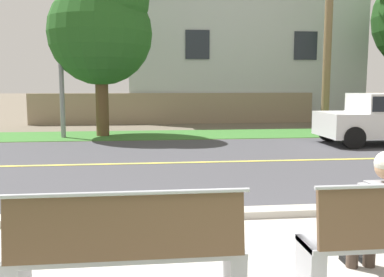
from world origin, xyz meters
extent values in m
plane|color=#665B4C|center=(0.00, 8.00, 0.00)|extent=(140.00, 140.00, 0.00)
cube|color=#ADA89E|center=(0.00, 2.35, 0.06)|extent=(44.00, 0.30, 0.11)
cube|color=#424247|center=(0.00, 6.50, 0.00)|extent=(52.00, 8.00, 0.01)
cube|color=#E0CC4C|center=(0.00, 6.50, 0.01)|extent=(48.00, 0.14, 0.01)
cube|color=#38702D|center=(0.00, 11.99, 0.01)|extent=(48.00, 2.80, 0.02)
cube|color=#9EA0A8|center=(-0.35, 0.22, 0.23)|extent=(0.14, 0.40, 0.45)
cube|color=#9EA0A8|center=(-1.27, 0.22, 0.42)|extent=(1.98, 0.44, 0.05)
cube|color=brown|center=(-1.27, 0.02, 0.71)|extent=(1.90, 0.12, 0.52)
cylinder|color=#9EA0A8|center=(-1.27, 0.01, 0.99)|extent=(1.98, 0.04, 0.04)
cube|color=#9EA0A8|center=(0.35, 0.22, 0.23)|extent=(0.14, 0.40, 0.45)
cylinder|color=#47382D|center=(0.94, 0.41, 0.51)|extent=(0.15, 0.42, 0.15)
cylinder|color=#47382D|center=(1.12, 0.41, 0.51)|extent=(0.15, 0.42, 0.15)
cylinder|color=#47382D|center=(0.94, 0.60, 0.21)|extent=(0.12, 0.12, 0.43)
cube|color=black|center=(0.94, 0.68, 0.04)|extent=(0.09, 0.24, 0.07)
cylinder|color=#47382D|center=(1.12, 0.60, 0.21)|extent=(0.12, 0.12, 0.43)
cube|color=black|center=(1.12, 0.68, 0.04)|extent=(0.09, 0.24, 0.07)
cylinder|color=gray|center=(0.82, 0.24, 0.73)|extent=(0.09, 0.09, 0.46)
cylinder|color=black|center=(4.76, 8.06, 0.32)|extent=(0.64, 0.18, 0.64)
cylinder|color=black|center=(4.76, 9.74, 0.32)|extent=(0.64, 0.18, 0.64)
cylinder|color=gray|center=(-3.85, 11.59, 3.36)|extent=(0.16, 0.16, 6.71)
cylinder|color=brown|center=(-2.56, 11.97, 1.11)|extent=(0.45, 0.45, 2.22)
sphere|color=#23561E|center=(-2.56, 11.97, 3.55)|extent=(3.55, 3.55, 3.55)
sphere|color=#23561E|center=(-2.11, 11.71, 4.62)|extent=(2.49, 2.49, 2.49)
cylinder|color=brown|center=(6.34, 13.68, 4.17)|extent=(0.32, 0.32, 8.34)
cube|color=gray|center=(0.29, 16.37, 0.70)|extent=(13.00, 0.36, 1.40)
cube|color=#B7BCC1|center=(3.90, 19.57, 3.26)|extent=(11.31, 6.40, 6.52)
cube|color=#232833|center=(1.35, 16.34, 3.59)|extent=(1.10, 0.06, 1.30)
cube|color=#232833|center=(6.44, 16.34, 3.59)|extent=(1.10, 0.06, 1.30)
camera|label=1|loc=(-1.12, -3.31, 1.85)|focal=40.11mm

